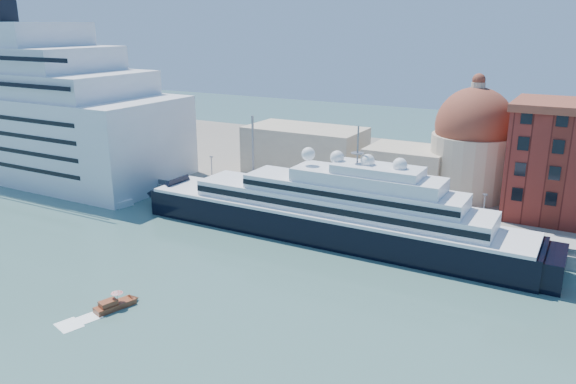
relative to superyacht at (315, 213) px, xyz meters
The scene contains 9 objects.
ground 23.44m from the superyacht, 90.93° to the right, with size 400.00×400.00×0.00m, color #355B5B.
quay 11.48m from the superyacht, 91.94° to the left, with size 180.00×10.00×2.50m, color gray.
land 52.12m from the superyacht, 90.41° to the left, with size 260.00×72.00×2.00m, color slate.
quay_fence 6.66m from the superyacht, 93.28° to the left, with size 180.00×0.10×1.20m, color slate.
superyacht is the anchor object (origin of this frame).
service_barge 50.62m from the superyacht, behind, with size 12.44×6.30×2.67m.
water_taxi 42.52m from the superyacht, 106.91° to the right, with size 3.58×6.22×2.80m.
church 35.82m from the superyacht, 80.17° to the left, with size 66.00×18.00×25.50m.
lamp_posts 16.87m from the superyacht, 144.59° to the left, with size 120.80×2.40×18.00m.
Camera 1 is at (45.59, -69.06, 39.72)m, focal length 35.00 mm.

